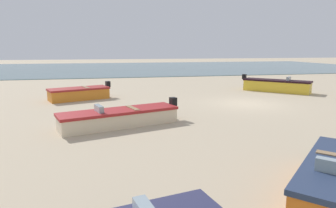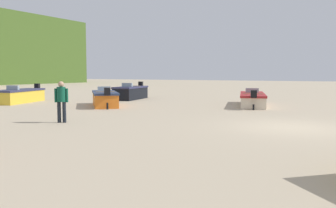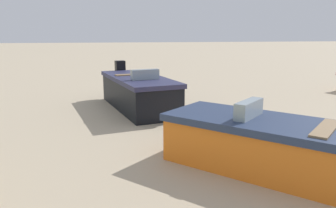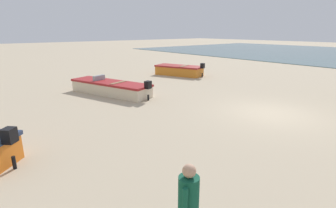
% 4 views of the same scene
% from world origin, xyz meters
% --- Properties ---
extents(ground_plane, '(160.00, 160.00, 0.00)m').
position_xyz_m(ground_plane, '(0.00, 0.00, 0.00)').
color(ground_plane, tan).
extents(tidal_water, '(80.00, 36.00, 0.06)m').
position_xyz_m(tidal_water, '(0.00, -36.00, 0.03)').
color(tidal_water, slate).
rests_on(tidal_water, ground).
extents(boat_yellow_0, '(4.55, 4.59, 1.27)m').
position_xyz_m(boat_yellow_0, '(-4.72, -4.31, 0.48)').
color(boat_yellow_0, gold).
rests_on(boat_yellow_0, ground).
extents(boat_cream_4, '(5.55, 2.92, 1.05)m').
position_xyz_m(boat_cream_4, '(8.00, 3.71, 0.38)').
color(boat_cream_4, beige).
rests_on(boat_cream_4, ground).
extents(boat_orange_5, '(4.21, 2.81, 1.11)m').
position_xyz_m(boat_orange_5, '(10.32, -3.80, 0.41)').
color(boat_orange_5, orange).
rests_on(boat_orange_5, ground).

